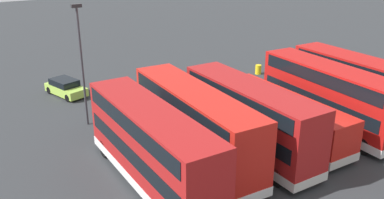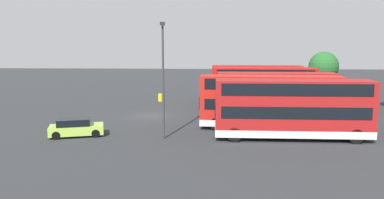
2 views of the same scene
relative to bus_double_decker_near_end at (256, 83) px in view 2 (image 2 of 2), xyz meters
name	(u,v)px [view 2 (image 2 of 2)]	position (x,y,z in m)	size (l,w,h in m)	color
ground_plane	(152,116)	(9.13, -11.50, -2.45)	(140.00, 140.00, 0.00)	#2D3033
bus_double_decker_near_end	(256,83)	(0.00, 0.00, 0.00)	(2.76, 10.91, 4.55)	#B71411
bus_double_decker_second	(264,86)	(3.59, 0.45, 0.00)	(3.08, 11.56, 4.55)	#B71411
bus_single_deck_third	(265,99)	(7.54, 0.04, -0.83)	(2.74, 10.90, 2.95)	red
bus_double_decker_fourth	(275,95)	(10.96, 0.51, 0.00)	(2.67, 10.98, 4.55)	#A51919
bus_double_decker_fifth	(270,100)	(14.36, -0.50, 0.00)	(3.10, 12.00, 4.55)	red
bus_double_decker_sixth	(292,108)	(17.92, 0.67, 0.00)	(2.68, 11.77, 4.55)	#A51919
car_hatchback_silver	(76,127)	(17.86, -16.18, -1.75)	(2.89, 4.47, 1.43)	#A5D14C
lamp_post_tall	(163,72)	(18.32, -9.13, 2.66)	(0.70, 0.30, 8.83)	#38383D
waste_bin_yellow	(160,98)	(-0.55, -11.89, -1.97)	(0.60, 0.60, 0.95)	yellow
tree_midleft	(324,67)	(-8.91, 10.57, 1.49)	(4.21, 4.21, 6.05)	#4C3823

